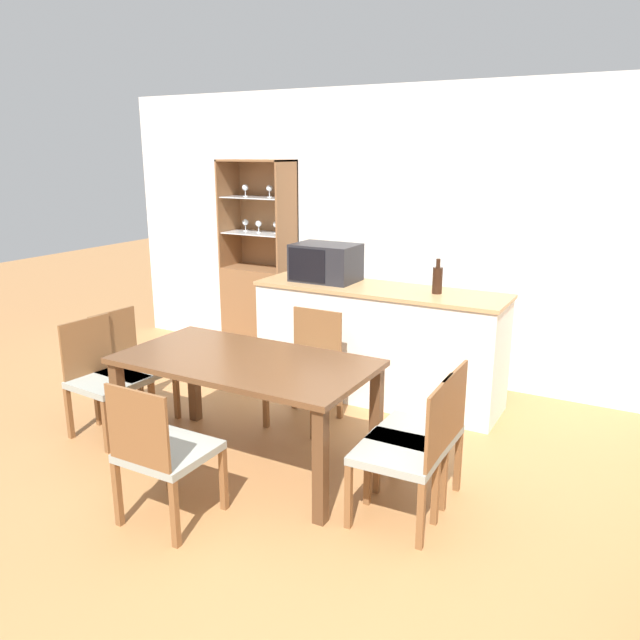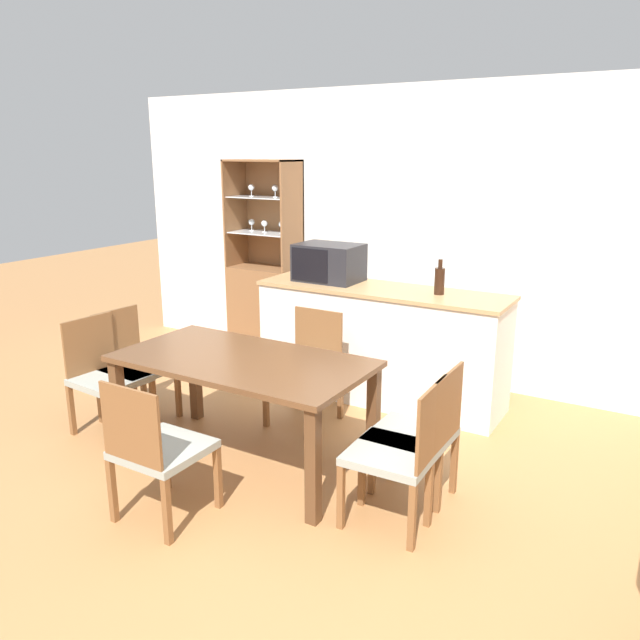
# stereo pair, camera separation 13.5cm
# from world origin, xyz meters

# --- Properties ---
(ground_plane) EXTENTS (18.00, 18.00, 0.00)m
(ground_plane) POSITION_xyz_m (0.00, 0.00, 0.00)
(ground_plane) COLOR #B27A47
(wall_back) EXTENTS (6.80, 0.06, 2.55)m
(wall_back) POSITION_xyz_m (0.00, 2.63, 1.27)
(wall_back) COLOR white
(wall_back) RESTS_ON ground_plane
(kitchen_counter) EXTENTS (2.05, 0.58, 0.94)m
(kitchen_counter) POSITION_xyz_m (-0.27, 1.92, 0.47)
(kitchen_counter) COLOR white
(kitchen_counter) RESTS_ON ground_plane
(display_cabinet) EXTENTS (0.69, 0.38, 1.92)m
(display_cabinet) POSITION_xyz_m (-1.77, 2.42, 0.58)
(display_cabinet) COLOR brown
(display_cabinet) RESTS_ON ground_plane
(dining_table) EXTENTS (1.63, 0.86, 0.72)m
(dining_table) POSITION_xyz_m (-0.55, 0.45, 0.63)
(dining_table) COLOR brown
(dining_table) RESTS_ON ground_plane
(dining_chair_side_left_far) EXTENTS (0.48, 0.48, 0.84)m
(dining_chair_side_left_far) POSITION_xyz_m (-1.70, 0.59, 0.42)
(dining_chair_side_left_far) COLOR #999E93
(dining_chair_side_left_far) RESTS_ON ground_plane
(dining_chair_side_right_near) EXTENTS (0.46, 0.46, 0.84)m
(dining_chair_side_right_near) POSITION_xyz_m (0.61, 0.33, 0.42)
(dining_chair_side_right_near) COLOR #999E93
(dining_chair_side_right_near) RESTS_ON ground_plane
(dining_chair_side_left_near) EXTENTS (0.48, 0.48, 0.84)m
(dining_chair_side_left_near) POSITION_xyz_m (-1.70, 0.33, 0.42)
(dining_chair_side_left_near) COLOR #999E93
(dining_chair_side_left_near) RESTS_ON ground_plane
(dining_chair_side_right_far) EXTENTS (0.45, 0.45, 0.84)m
(dining_chair_side_right_far) POSITION_xyz_m (0.61, 0.58, 0.42)
(dining_chair_side_right_far) COLOR #999E93
(dining_chair_side_right_far) RESTS_ON ground_plane
(dining_chair_head_far) EXTENTS (0.45, 0.45, 0.84)m
(dining_chair_head_far) POSITION_xyz_m (-0.55, 1.22, 0.42)
(dining_chair_head_far) COLOR #999E93
(dining_chair_head_far) RESTS_ON ground_plane
(dining_chair_head_near) EXTENTS (0.45, 0.45, 0.84)m
(dining_chair_head_near) POSITION_xyz_m (-0.55, -0.32, 0.42)
(dining_chair_head_near) COLOR #999E93
(dining_chair_head_near) RESTS_ON ground_plane
(microwave) EXTENTS (0.53, 0.38, 0.31)m
(microwave) POSITION_xyz_m (-0.78, 1.96, 1.09)
(microwave) COLOR #232328
(microwave) RESTS_ON kitchen_counter
(wine_bottle) EXTENTS (0.08, 0.08, 0.27)m
(wine_bottle) POSITION_xyz_m (0.20, 1.95, 1.05)
(wine_bottle) COLOR black
(wine_bottle) RESTS_ON kitchen_counter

